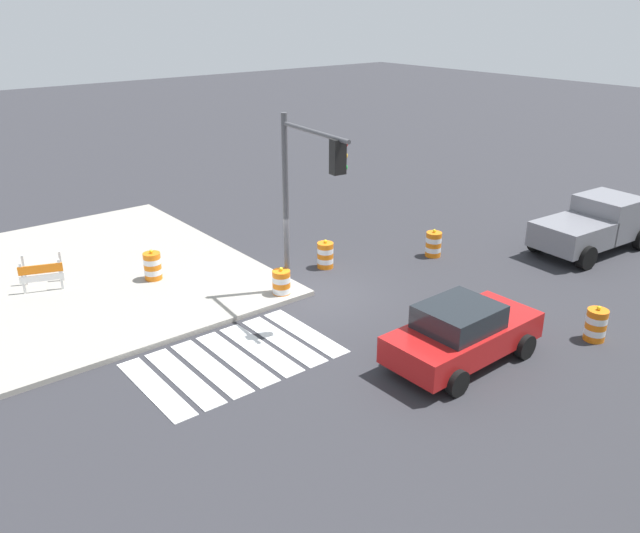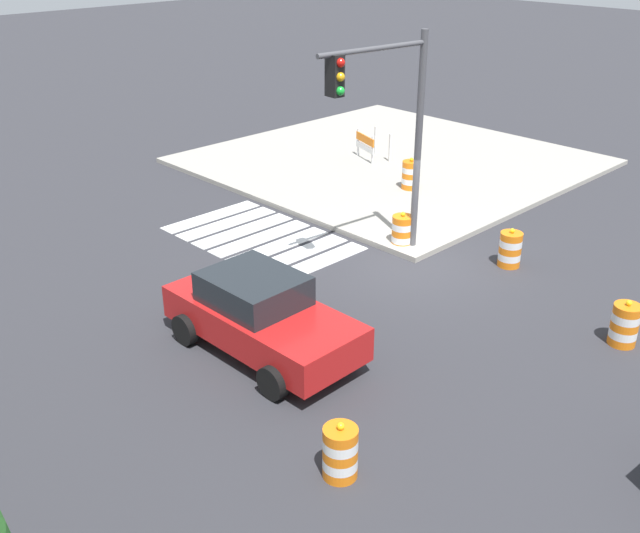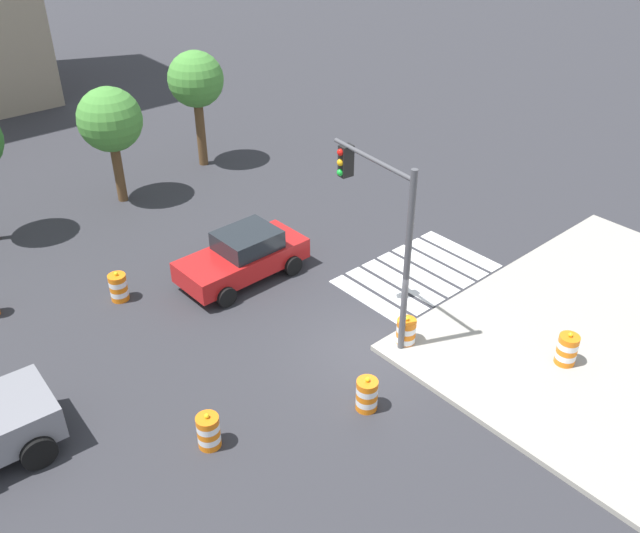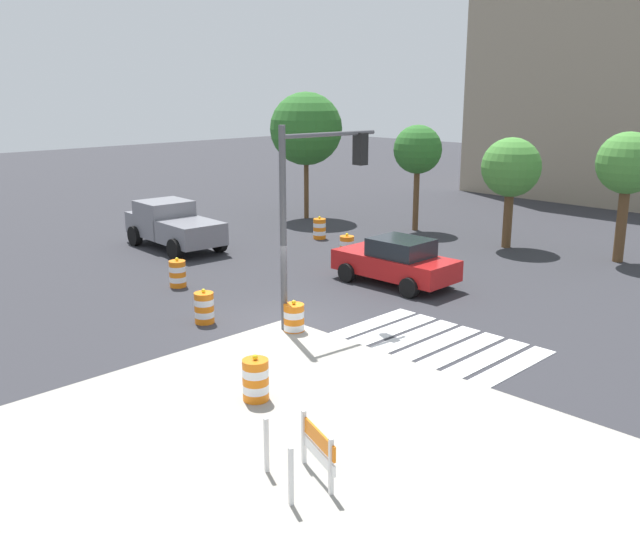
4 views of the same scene
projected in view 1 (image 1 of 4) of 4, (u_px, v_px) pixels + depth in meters
The scene contains 12 objects.
ground_plane at pixel (314, 295), 20.40m from camera, with size 120.00×120.00×0.00m, color #2D2D33.
sidewalk_corner at pixel (57, 281), 21.24m from camera, with size 12.00×12.00×0.15m, color #9E998E.
crosswalk_stripes at pixel (236, 358), 16.78m from camera, with size 5.10×3.20×0.02m.
sports_car at pixel (462, 333), 16.38m from camera, with size 4.33×2.19×1.63m.
pickup_truck at pixel (598, 224), 23.88m from camera, with size 5.27×2.62×1.92m.
traffic_barrel_crosswalk_end at pixel (281, 284), 20.08m from camera, with size 0.56×0.56×1.02m.
traffic_barrel_median_near at pixel (325, 255), 22.38m from camera, with size 0.56×0.56×1.02m.
traffic_barrel_median_far at pixel (596, 325), 17.56m from camera, with size 0.56×0.56×1.02m.
traffic_barrel_far_curb at pixel (433, 244), 23.39m from camera, with size 0.56×0.56×1.02m.
traffic_barrel_on_sidewalk at pixel (153, 266), 21.06m from camera, with size 0.56×0.56×1.02m.
construction_barricade at pixel (42, 273), 20.25m from camera, with size 1.43×1.15×1.00m.
traffic_light_pole at pixel (306, 181), 18.12m from camera, with size 0.56×3.28×5.50m.
Camera 1 is at (11.43, 14.59, 8.57)m, focal length 36.46 mm.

